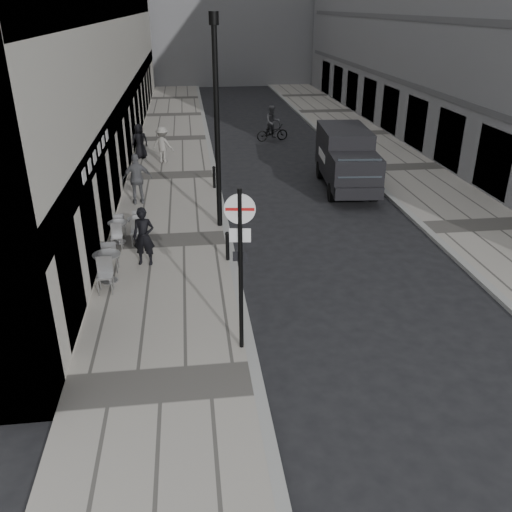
{
  "coord_description": "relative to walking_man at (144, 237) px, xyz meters",
  "views": [
    {
      "loc": [
        -1.18,
        -6.52,
        7.28
      ],
      "look_at": [
        0.4,
        5.99,
        1.4
      ],
      "focal_mm": 38.0,
      "sensor_mm": 36.0,
      "label": 1
    }
  ],
  "objects": [
    {
      "name": "cyclist",
      "position": [
        6.36,
        16.13,
        -0.22
      ],
      "size": [
        1.97,
        1.01,
        2.02
      ],
      "rotation": [
        0.0,
        0.0,
        0.2
      ],
      "color": "black",
      "rests_on": "ground"
    },
    {
      "name": "walking_man",
      "position": [
        0.0,
        0.0,
        0.0
      ],
      "size": [
        0.72,
        0.54,
        1.78
      ],
      "primitive_type": "imported",
      "rotation": [
        0.0,
        0.0,
        -0.18
      ],
      "color": "black",
      "rests_on": "sidewalk"
    },
    {
      "name": "pedestrian_b",
      "position": [
        0.22,
        11.7,
        -0.01
      ],
      "size": [
        1.3,
        1.06,
        1.76
      ],
      "primitive_type": "imported",
      "rotation": [
        0.0,
        0.0,
        2.72
      ],
      "color": "gray",
      "rests_on": "sidewalk"
    },
    {
      "name": "far_sidewalk",
      "position": [
        11.63,
        9.4,
        -0.95
      ],
      "size": [
        4.0,
        60.0,
        0.12
      ],
      "primitive_type": "cube",
      "color": "gray",
      "rests_on": "ground"
    },
    {
      "name": "cafe_table_mid",
      "position": [
        -0.97,
        1.77,
        -0.47
      ],
      "size": [
        0.65,
        1.46,
        0.83
      ],
      "color": "silver",
      "rests_on": "sidewalk"
    },
    {
      "name": "pedestrian_c",
      "position": [
        -0.97,
        12.7,
        -0.03
      ],
      "size": [
        0.99,
        0.84,
        1.73
      ],
      "primitive_type": "imported",
      "rotation": [
        0.0,
        0.0,
        3.56
      ],
      "color": "black",
      "rests_on": "sidewalk"
    },
    {
      "name": "sign_post",
      "position": [
        2.43,
        -4.74,
        1.54
      ],
      "size": [
        0.65,
        0.15,
        3.8
      ],
      "rotation": [
        0.0,
        0.0,
        -0.14
      ],
      "color": "black",
      "rests_on": "sidewalk"
    },
    {
      "name": "ground",
      "position": [
        2.63,
        -8.6,
        -1.01
      ],
      "size": [
        120.0,
        120.0,
        0.0
      ],
      "primitive_type": "plane",
      "color": "black",
      "rests_on": "ground"
    },
    {
      "name": "sidewalk",
      "position": [
        0.63,
        9.4,
        -0.95
      ],
      "size": [
        4.0,
        60.0,
        0.12
      ],
      "primitive_type": "cube",
      "color": "gray",
      "rests_on": "ground"
    },
    {
      "name": "cafe_table_far",
      "position": [
        -0.37,
        2.05,
        -0.47
      ],
      "size": [
        0.65,
        1.46,
        0.83
      ],
      "color": "#AFB0B2",
      "rests_on": "sidewalk"
    },
    {
      "name": "cafe_table_near",
      "position": [
        -0.97,
        -1.04,
        -0.38
      ],
      "size": [
        0.78,
        1.76,
        1.0
      ],
      "color": "#A2A3A5",
      "rests_on": "sidewalk"
    },
    {
      "name": "pedestrian_a",
      "position": [
        -0.58,
        5.64,
        0.1
      ],
      "size": [
        1.22,
        0.65,
        1.98
      ],
      "primitive_type": "imported",
      "rotation": [
        0.0,
        0.0,
        3.3
      ],
      "color": "slate",
      "rests_on": "sidewalk"
    },
    {
      "name": "lamppost",
      "position": [
        2.43,
        2.88,
        2.99
      ],
      "size": [
        0.31,
        0.31,
        6.97
      ],
      "color": "black",
      "rests_on": "sidewalk"
    },
    {
      "name": "bollard_far",
      "position": [
        2.48,
        7.24,
        -0.45
      ],
      "size": [
        0.12,
        0.12,
        0.89
      ],
      "primitive_type": "cylinder",
      "color": "black",
      "rests_on": "sidewalk"
    },
    {
      "name": "panel_van",
      "position": [
        8.12,
        6.92,
        0.38
      ],
      "size": [
        2.38,
        5.39,
        2.47
      ],
      "rotation": [
        0.0,
        0.0,
        -0.09
      ],
      "color": "black",
      "rests_on": "ground"
    },
    {
      "name": "bollard_near",
      "position": [
        2.48,
        -0.04,
        -0.46
      ],
      "size": [
        0.12,
        0.12,
        0.87
      ],
      "primitive_type": "cylinder",
      "color": "black",
      "rests_on": "sidewalk"
    }
  ]
}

